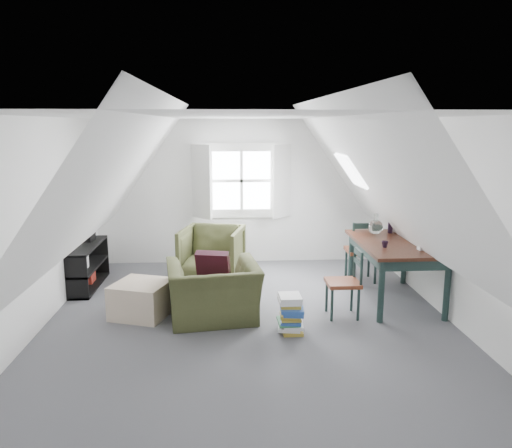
{
  "coord_description": "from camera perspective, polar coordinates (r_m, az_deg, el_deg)",
  "views": [
    {
      "loc": [
        -0.27,
        -5.87,
        2.41
      ],
      "look_at": [
        0.12,
        0.6,
        1.11
      ],
      "focal_mm": 35.0,
      "sensor_mm": 36.0,
      "label": 1
    }
  ],
  "objects": [
    {
      "name": "floor",
      "position": [
        6.35,
        -0.8,
        -10.96
      ],
      "size": [
        5.5,
        5.5,
        0.0
      ],
      "primitive_type": "plane",
      "color": "#525357",
      "rests_on": "ground"
    },
    {
      "name": "ceiling",
      "position": [
        5.87,
        -0.87,
        12.22
      ],
      "size": [
        5.5,
        5.5,
        0.0
      ],
      "primitive_type": "plane",
      "rotation": [
        3.14,
        0.0,
        0.0
      ],
      "color": "white",
      "rests_on": "wall_back"
    },
    {
      "name": "wall_back",
      "position": [
        8.7,
        -1.67,
        3.69
      ],
      "size": [
        5.0,
        0.0,
        5.0
      ],
      "primitive_type": "plane",
      "rotation": [
        1.57,
        0.0,
        0.0
      ],
      "color": "white",
      "rests_on": "ground"
    },
    {
      "name": "wall_front",
      "position": [
        3.34,
        1.36,
        -9.02
      ],
      "size": [
        5.0,
        0.0,
        5.0
      ],
      "primitive_type": "plane",
      "rotation": [
        -1.57,
        0.0,
        0.0
      ],
      "color": "white",
      "rests_on": "ground"
    },
    {
      "name": "wall_left",
      "position": [
        6.38,
        -23.86,
        -0.1
      ],
      "size": [
        0.0,
        5.5,
        5.5
      ],
      "primitive_type": "plane",
      "rotation": [
        1.57,
        0.0,
        1.57
      ],
      "color": "white",
      "rests_on": "ground"
    },
    {
      "name": "wall_right",
      "position": [
        6.59,
        21.43,
        0.42
      ],
      "size": [
        0.0,
        5.5,
        5.5
      ],
      "primitive_type": "plane",
      "rotation": [
        1.57,
        0.0,
        -1.57
      ],
      "color": "white",
      "rests_on": "ground"
    },
    {
      "name": "slope_left",
      "position": [
        6.04,
        -15.76,
        4.89
      ],
      "size": [
        3.19,
        5.5,
        4.48
      ],
      "primitive_type": "plane",
      "rotation": [
        0.0,
        2.19,
        0.0
      ],
      "color": "white",
      "rests_on": "wall_left"
    },
    {
      "name": "slope_right",
      "position": [
        6.18,
        13.73,
        5.12
      ],
      "size": [
        3.19,
        5.5,
        4.48
      ],
      "primitive_type": "plane",
      "rotation": [
        0.0,
        -2.19,
        0.0
      ],
      "color": "white",
      "rests_on": "wall_right"
    },
    {
      "name": "dormer_window",
      "position": [
        8.6,
        -1.66,
        4.94
      ],
      "size": [
        1.71,
        0.35,
        1.3
      ],
      "color": "white",
      "rests_on": "wall_back"
    },
    {
      "name": "skylight",
      "position": [
        7.42,
        10.78,
        6.02
      ],
      "size": [
        0.35,
        0.75,
        0.47
      ],
      "primitive_type": "cube",
      "rotation": [
        0.0,
        0.95,
        0.0
      ],
      "color": "white",
      "rests_on": "slope_right"
    },
    {
      "name": "armchair_near",
      "position": [
        6.4,
        -4.85,
        -10.8
      ],
      "size": [
        1.23,
        1.12,
        0.72
      ],
      "primitive_type": "imported",
      "rotation": [
        0.0,
        0.0,
        3.28
      ],
      "color": "#3D4222",
      "rests_on": "floor"
    },
    {
      "name": "armchair_far",
      "position": [
        7.97,
        -5.0,
        -6.3
      ],
      "size": [
        1.09,
        1.11,
        0.84
      ],
      "primitive_type": "imported",
      "rotation": [
        0.0,
        0.0,
        -0.23
      ],
      "color": "#3D4222",
      "rests_on": "floor"
    },
    {
      "name": "throw_pillow",
      "position": [
        6.33,
        -4.92,
        -4.9
      ],
      "size": [
        0.46,
        0.32,
        0.43
      ],
      "primitive_type": "cube",
      "rotation": [
        0.31,
        0.0,
        -0.21
      ],
      "color": "#370F1B",
      "rests_on": "armchair_near"
    },
    {
      "name": "ottoman",
      "position": [
        6.6,
        -12.9,
        -8.35
      ],
      "size": [
        0.83,
        0.83,
        0.44
      ],
      "primitive_type": "cube",
      "rotation": [
        0.0,
        0.0,
        -0.32
      ],
      "color": "#C8B39A",
      "rests_on": "floor"
    },
    {
      "name": "dining_table",
      "position": [
        7.07,
        15.64,
        -2.85
      ],
      "size": [
        1.01,
        1.68,
        0.84
      ],
      "rotation": [
        0.0,
        0.0,
        0.05
      ],
      "color": "#33160E",
      "rests_on": "floor"
    },
    {
      "name": "demijohn",
      "position": [
        7.39,
        13.51,
        -0.28
      ],
      "size": [
        0.21,
        0.21,
        0.3
      ],
      "rotation": [
        0.0,
        0.0,
        -0.04
      ],
      "color": "silver",
      "rests_on": "dining_table"
    },
    {
      "name": "vase_twigs",
      "position": [
        7.56,
        15.11,
        -0.08
      ],
      "size": [
        0.07,
        0.08,
        0.56
      ],
      "rotation": [
        0.0,
        0.0,
        0.18
      ],
      "color": "black",
      "rests_on": "dining_table"
    },
    {
      "name": "cup",
      "position": [
        6.69,
        14.49,
        -2.61
      ],
      "size": [
        0.1,
        0.1,
        0.08
      ],
      "primitive_type": "imported",
      "rotation": [
        0.0,
        0.0,
        0.12
      ],
      "color": "black",
      "rests_on": "dining_table"
    },
    {
      "name": "paper_box",
      "position": [
        6.7,
        18.56,
        -2.63
      ],
      "size": [
        0.14,
        0.1,
        0.04
      ],
      "primitive_type": "cube",
      "rotation": [
        0.0,
        0.0,
        0.14
      ],
      "color": "white",
      "rests_on": "dining_table"
    },
    {
      "name": "dining_chair_far",
      "position": [
        7.88,
        12.0,
        -2.92
      ],
      "size": [
        0.45,
        0.45,
        0.96
      ],
      "rotation": [
        0.0,
        0.0,
        3.04
      ],
      "color": "maroon",
      "rests_on": "floor"
    },
    {
      "name": "dining_chair_near",
      "position": [
        6.44,
        10.2,
        -6.49
      ],
      "size": [
        0.41,
        0.41,
        0.88
      ],
      "rotation": [
        0.0,
        0.0,
        -1.46
      ],
      "color": "maroon",
      "rests_on": "floor"
    },
    {
      "name": "media_shelf",
      "position": [
        7.91,
        -19.06,
        -4.83
      ],
      "size": [
        0.42,
        1.26,
        0.65
      ],
      "rotation": [
        0.0,
        0.0,
        -0.08
      ],
      "color": "black",
      "rests_on": "floor"
    },
    {
      "name": "electronics_box",
      "position": [
        8.08,
        -18.72,
        -1.26
      ],
      "size": [
        0.2,
        0.26,
        0.19
      ],
      "primitive_type": "cube",
      "rotation": [
        0.0,
        0.0,
        -0.1
      ],
      "color": "black",
      "rests_on": "media_shelf"
    },
    {
      "name": "magazine_stack",
      "position": [
        5.96,
        4.01,
        -10.21
      ],
      "size": [
        0.33,
        0.39,
        0.44
      ],
      "rotation": [
        0.0,
        0.0,
        -0.1
      ],
      "color": "#B29933",
      "rests_on": "floor"
    }
  ]
}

